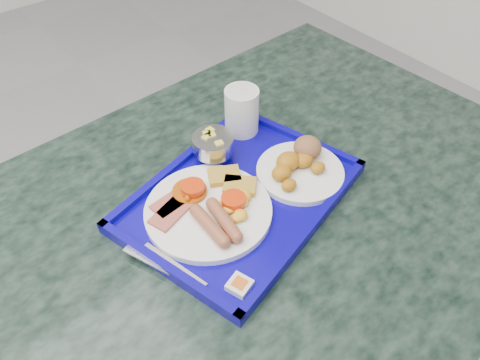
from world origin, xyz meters
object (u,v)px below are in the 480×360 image
at_px(juice_cup, 242,110).
at_px(table, 241,276).
at_px(main_plate, 211,207).
at_px(tray, 240,197).
at_px(fruit_bowl, 213,144).
at_px(bread_plate, 300,165).

bearing_deg(juice_cup, table, -128.39).
relative_size(main_plate, juice_cup, 2.29).
bearing_deg(tray, fruit_bowl, 79.29).
relative_size(table, tray, 2.73).
bearing_deg(table, main_plate, 150.14).
distance_m(bread_plate, fruit_bowl, 0.18).
height_order(bread_plate, fruit_bowl, fruit_bowl).
xyz_separation_m(table, main_plate, (-0.05, 0.03, 0.24)).
bearing_deg(bread_plate, tray, 169.62).
height_order(main_plate, juice_cup, juice_cup).
bearing_deg(fruit_bowl, juice_cup, 19.95).
distance_m(table, main_plate, 0.25).
distance_m(tray, bread_plate, 0.14).
distance_m(tray, fruit_bowl, 0.13).
bearing_deg(fruit_bowl, table, -105.80).
height_order(table, juice_cup, juice_cup).
bearing_deg(juice_cup, fruit_bowl, -160.05).
relative_size(tray, bread_plate, 2.88).
xyz_separation_m(table, tray, (0.02, 0.03, 0.22)).
bearing_deg(bread_plate, juice_cup, 92.19).
xyz_separation_m(bread_plate, juice_cup, (-0.01, 0.18, 0.04)).
bearing_deg(tray, main_plate, -179.35).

